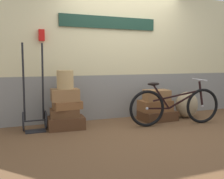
% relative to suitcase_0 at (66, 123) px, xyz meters
% --- Properties ---
extents(ground, '(9.78, 5.20, 0.06)m').
position_rel_suitcase_0_xyz_m(ground, '(1.27, -0.28, -0.13)').
color(ground, brown).
extents(station_building, '(7.78, 0.74, 2.54)m').
position_rel_suitcase_0_xyz_m(station_building, '(1.28, 0.56, 1.17)').
color(station_building, gray).
rests_on(station_building, ground).
extents(suitcase_0, '(0.63, 0.41, 0.21)m').
position_rel_suitcase_0_xyz_m(suitcase_0, '(0.00, 0.00, 0.00)').
color(suitcase_0, '#4C2D19').
rests_on(suitcase_0, ground).
extents(suitcase_1, '(0.51, 0.39, 0.13)m').
position_rel_suitcase_0_xyz_m(suitcase_1, '(-0.02, 0.04, 0.17)').
color(suitcase_1, brown).
rests_on(suitcase_1, suitcase_0).
extents(suitcase_2, '(0.49, 0.33, 0.13)m').
position_rel_suitcase_0_xyz_m(suitcase_2, '(0.03, 0.00, 0.31)').
color(suitcase_2, brown).
rests_on(suitcase_2, suitcase_1).
extents(suitcase_3, '(0.47, 0.32, 0.21)m').
position_rel_suitcase_0_xyz_m(suitcase_3, '(-0.01, 0.03, 0.48)').
color(suitcase_3, olive).
rests_on(suitcase_3, suitcase_2).
extents(suitcase_4, '(0.70, 0.51, 0.18)m').
position_rel_suitcase_0_xyz_m(suitcase_4, '(1.81, 0.01, -0.01)').
color(suitcase_4, '#4C2D19').
rests_on(suitcase_4, ground).
extents(suitcase_5, '(0.62, 0.40, 0.21)m').
position_rel_suitcase_0_xyz_m(suitcase_5, '(1.76, 0.02, 0.18)').
color(suitcase_5, brown).
rests_on(suitcase_5, suitcase_4).
extents(suitcase_6, '(0.51, 0.38, 0.21)m').
position_rel_suitcase_0_xyz_m(suitcase_6, '(1.78, 0.01, 0.39)').
color(suitcase_6, olive).
rests_on(suitcase_6, suitcase_5).
extents(wicker_basket, '(0.28, 0.28, 0.32)m').
position_rel_suitcase_0_xyz_m(wicker_basket, '(-0.00, 0.03, 0.74)').
color(wicker_basket, tan).
rests_on(wicker_basket, suitcase_3).
extents(luggage_trolley, '(0.39, 0.38, 1.45)m').
position_rel_suitcase_0_xyz_m(luggage_trolley, '(-0.51, 0.10, 0.22)').
color(luggage_trolley, black).
rests_on(luggage_trolley, ground).
extents(burlap_sack, '(0.47, 0.40, 0.53)m').
position_rel_suitcase_0_xyz_m(burlap_sack, '(2.48, -0.02, 0.16)').
color(burlap_sack, '#9E8966').
rests_on(burlap_sack, ground).
extents(bicycle, '(1.74, 0.46, 0.83)m').
position_rel_suitcase_0_xyz_m(bicycle, '(1.90, -0.44, 0.24)').
color(bicycle, black).
rests_on(bicycle, ground).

